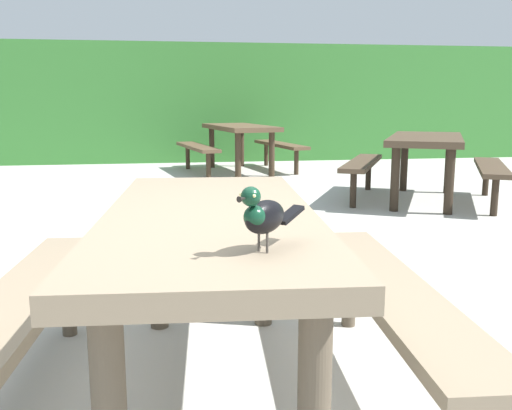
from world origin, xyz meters
TOP-DOWN VIEW (x-y plane):
  - hedge_wall at (0.00, 9.39)m, footprint 28.00×1.80m
  - picnic_table_foreground at (-0.03, 0.13)m, footprint 1.80×1.85m
  - bird_grackle at (0.06, -0.47)m, footprint 0.22×0.22m
  - picnic_table_mid_left at (0.96, 7.04)m, footprint 1.98×2.01m
  - picnic_table_far_centre at (2.68, 4.06)m, footprint 2.27×2.29m

SIDE VIEW (x-z plane):
  - picnic_table_foreground at x=-0.03m, z-range 0.19..0.93m
  - picnic_table_mid_left at x=0.96m, z-range 0.19..0.93m
  - picnic_table_far_centre at x=2.68m, z-range 0.19..0.93m
  - bird_grackle at x=0.06m, z-range 0.75..0.94m
  - hedge_wall at x=0.00m, z-range 0.00..2.15m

